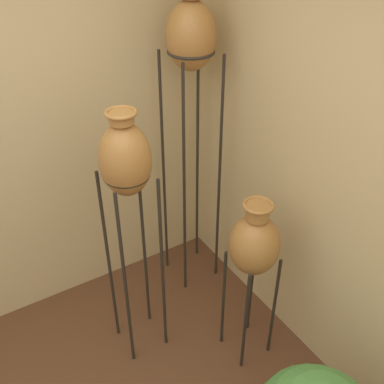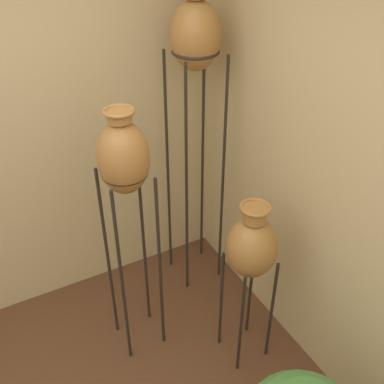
{
  "view_description": "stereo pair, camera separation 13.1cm",
  "coord_description": "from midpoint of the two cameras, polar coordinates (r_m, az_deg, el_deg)",
  "views": [
    {
      "loc": [
        0.0,
        -0.92,
        2.55
      ],
      "look_at": [
        1.18,
        0.97,
        1.07
      ],
      "focal_mm": 42.0,
      "sensor_mm": 36.0,
      "label": 1
    },
    {
      "loc": [
        0.11,
        -0.98,
        2.55
      ],
      "look_at": [
        1.18,
        0.97,
        1.07
      ],
      "focal_mm": 42.0,
      "sensor_mm": 36.0,
      "label": 2
    }
  ],
  "objects": [
    {
      "name": "vase_stand_medium",
      "position": [
        2.38,
        -7.08,
        3.53
      ],
      "size": [
        0.28,
        0.28,
        1.68
      ],
      "color": "#28231E",
      "rests_on": "ground_plane"
    },
    {
      "name": "vase_stand_short",
      "position": [
        2.59,
        9.03,
        -7.05
      ],
      "size": [
        0.29,
        0.29,
        1.17
      ],
      "color": "#28231E",
      "rests_on": "ground_plane"
    },
    {
      "name": "vase_stand_tall",
      "position": [
        2.8,
        1.86,
        18.07
      ],
      "size": [
        0.31,
        0.31,
        2.13
      ],
      "color": "#28231E",
      "rests_on": "ground_plane"
    }
  ]
}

